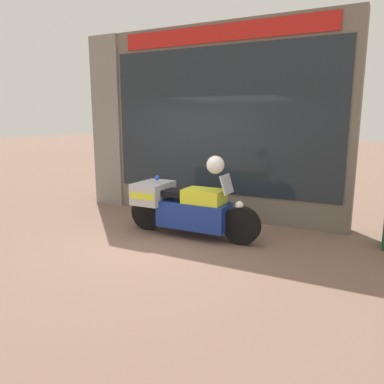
{
  "coord_description": "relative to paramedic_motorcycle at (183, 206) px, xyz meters",
  "views": [
    {
      "loc": [
        3.34,
        -5.16,
        2.09
      ],
      "look_at": [
        0.16,
        0.98,
        0.69
      ],
      "focal_mm": 35.0,
      "sensor_mm": 36.0,
      "label": 1
    }
  ],
  "objects": [
    {
      "name": "paramedic_motorcycle",
      "position": [
        0.0,
        0.0,
        0.0
      ],
      "size": [
        2.49,
        0.76,
        1.15
      ],
      "rotation": [
        0.0,
        0.0,
        0.01
      ],
      "color": "black",
      "rests_on": "ground"
    },
    {
      "name": "window_display",
      "position": [
        0.07,
        1.55,
        -0.07
      ],
      "size": [
        4.57,
        0.3,
        1.91
      ],
      "color": "slate",
      "rests_on": "ground"
    },
    {
      "name": "shop_building",
      "position": [
        -0.6,
        1.52,
        1.41
      ],
      "size": [
        5.79,
        0.55,
        3.87
      ],
      "color": "#6B6056",
      "rests_on": "ground"
    },
    {
      "name": "ground_plane",
      "position": [
        -0.24,
        -0.48,
        -0.53
      ],
      "size": [
        60.0,
        60.0,
        0.0
      ],
      "primitive_type": "plane",
      "color": "#7A5B4C"
    },
    {
      "name": "white_helmet",
      "position": [
        0.62,
        0.0,
        0.77
      ],
      "size": [
        0.3,
        0.3,
        0.3
      ],
      "primitive_type": "sphere",
      "color": "white",
      "rests_on": "paramedic_motorcycle"
    }
  ]
}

